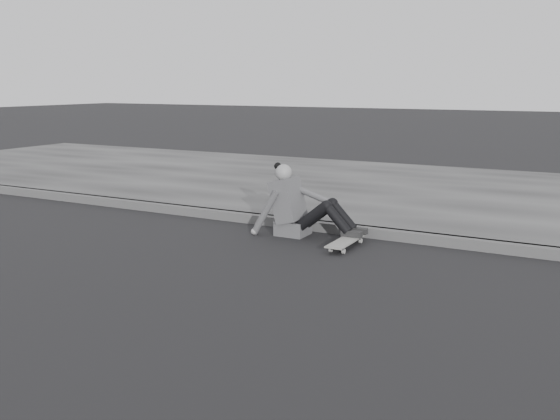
# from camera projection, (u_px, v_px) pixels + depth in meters

# --- Properties ---
(ground) EXTENTS (80.00, 80.00, 0.00)m
(ground) POSITION_uv_depth(u_px,v_px,m) (320.00, 312.00, 5.05)
(ground) COLOR black
(ground) RESTS_ON ground
(curb) EXTENTS (24.00, 0.16, 0.12)m
(curb) POSITION_uv_depth(u_px,v_px,m) (411.00, 237.00, 7.27)
(curb) COLOR #484848
(curb) RESTS_ON ground
(sidewalk) EXTENTS (24.00, 6.00, 0.12)m
(sidewalk) POSITION_uv_depth(u_px,v_px,m) (466.00, 196.00, 9.88)
(sidewalk) COLOR #3D3D3D
(sidewalk) RESTS_ON ground
(skateboard) EXTENTS (0.20, 0.78, 0.09)m
(skateboard) POSITION_uv_depth(u_px,v_px,m) (346.00, 241.00, 7.02)
(skateboard) COLOR #A6A5A0
(skateboard) RESTS_ON ground
(seated_woman) EXTENTS (1.38, 0.46, 0.88)m
(seated_woman) POSITION_uv_depth(u_px,v_px,m) (298.00, 206.00, 7.51)
(seated_woman) COLOR #49494B
(seated_woman) RESTS_ON ground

